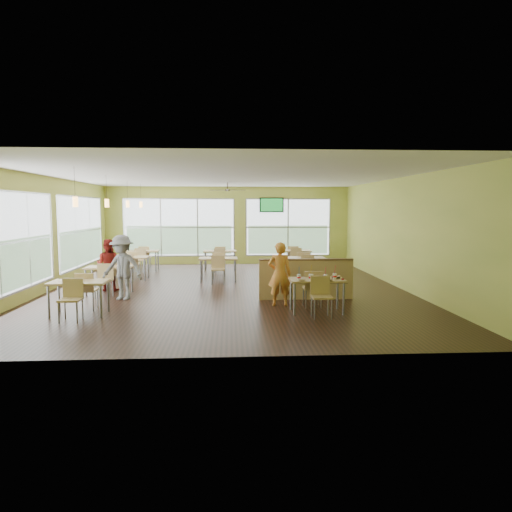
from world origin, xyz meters
name	(u,v)px	position (x,y,z in m)	size (l,w,h in m)	color
room	(227,234)	(0.00, 0.00, 1.60)	(12.00, 12.04, 3.20)	black
window_bays	(151,233)	(-2.65, 3.08, 1.48)	(9.24, 10.24, 2.38)	white
main_table	(317,284)	(2.00, -3.00, 0.63)	(1.22, 1.52, 0.87)	tan
half_wall_divider	(306,279)	(2.00, -1.55, 0.52)	(2.40, 0.14, 1.04)	tan
dining_tables	(195,261)	(-1.05, 1.71, 0.63)	(6.92, 8.72, 0.87)	tan
pendant_lights	(118,203)	(-3.20, 0.68, 2.45)	(0.11, 7.31, 0.86)	#2D2119
ceiling_fan	(227,190)	(0.00, 3.00, 2.95)	(1.25, 1.25, 0.29)	#2D2119
tv_backwall	(272,205)	(1.80, 5.90, 2.45)	(1.00, 0.07, 0.60)	black
man_plaid	(280,274)	(1.24, -2.28, 0.76)	(0.56, 0.37, 1.53)	#DB4618
patron_maroon	(108,265)	(-3.35, 0.00, 0.73)	(0.71, 0.55, 1.46)	maroon
patron_grey	(122,267)	(-2.66, -1.31, 0.82)	(1.06, 0.61, 1.65)	slate
cup_blue	(299,277)	(1.57, -3.15, 0.82)	(0.09, 0.09, 0.32)	white
cup_yellow	(311,277)	(1.82, -3.22, 0.83)	(0.10, 0.10, 0.37)	white
cup_red_near	(325,277)	(2.17, -3.11, 0.81)	(0.09, 0.09, 0.31)	white
cup_red_far	(335,276)	(2.39, -3.06, 0.82)	(0.09, 0.09, 0.34)	white
food_basket	(336,277)	(2.45, -2.93, 0.78)	(0.22, 0.22, 0.05)	black
ketchup_cup	(343,279)	(2.55, -3.14, 0.76)	(0.07, 0.07, 0.03)	maroon
wrapper_left	(302,280)	(1.63, -3.25, 0.77)	(0.16, 0.14, 0.04)	#A78050
wrapper_mid	(319,277)	(2.06, -2.96, 0.78)	(0.22, 0.19, 0.05)	#A78050
wrapper_right	(330,280)	(2.22, -3.30, 0.77)	(0.15, 0.14, 0.04)	#A78050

